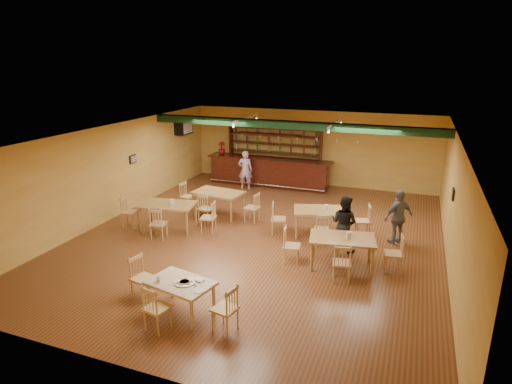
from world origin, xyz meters
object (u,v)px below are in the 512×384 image
at_px(dining_table_c, 168,216).
at_px(dining_table_a, 218,203).
at_px(dining_table_d, 341,252).
at_px(patron_right_a, 344,223).
at_px(bar_counter, 269,172).
at_px(near_table, 181,297).
at_px(patron_bar, 245,170).
at_px(dining_table_b, 320,222).

bearing_deg(dining_table_c, dining_table_a, 51.87).
bearing_deg(dining_table_d, dining_table_c, 162.82).
bearing_deg(patron_right_a, dining_table_c, 24.07).
height_order(bar_counter, dining_table_c, bar_counter).
height_order(near_table, patron_bar, patron_bar).
relative_size(dining_table_d, patron_right_a, 1.04).
relative_size(dining_table_b, patron_bar, 1.00).
distance_m(dining_table_a, dining_table_b, 3.53).
relative_size(dining_table_c, near_table, 1.25).
distance_m(dining_table_a, dining_table_d, 5.00).
distance_m(dining_table_a, patron_bar, 3.12).
bearing_deg(dining_table_d, patron_bar, 121.09).
relative_size(dining_table_a, near_table, 1.24).
bearing_deg(dining_table_a, near_table, -65.36).
relative_size(bar_counter, dining_table_d, 3.25).
bearing_deg(dining_table_c, patron_right_a, -5.54).
relative_size(dining_table_c, dining_table_d, 1.02).
bearing_deg(dining_table_c, bar_counter, 66.88).
bearing_deg(near_table, dining_table_c, 136.75).
distance_m(near_table, patron_right_a, 4.93).
relative_size(near_table, patron_bar, 0.84).
xyz_separation_m(near_table, patron_right_a, (2.54, 4.21, 0.41)).
height_order(dining_table_c, patron_right_a, patron_right_a).
bearing_deg(dining_table_a, dining_table_c, -111.53).
xyz_separation_m(bar_counter, dining_table_a, (-0.42, -3.91, -0.17)).
height_order(bar_counter, patron_bar, patron_bar).
bearing_deg(patron_bar, dining_table_d, 118.09).
bearing_deg(dining_table_d, dining_table_b, 106.69).
height_order(dining_table_c, dining_table_d, dining_table_c).
xyz_separation_m(bar_counter, patron_bar, (-0.71, -0.83, 0.21)).
bearing_deg(dining_table_d, patron_right_a, 87.20).
xyz_separation_m(dining_table_c, near_table, (2.65, -3.82, -0.06)).
bearing_deg(dining_table_a, dining_table_d, -20.62).
height_order(dining_table_b, near_table, dining_table_b).
relative_size(bar_counter, dining_table_c, 3.17).
bearing_deg(near_table, dining_table_d, 61.78).
bearing_deg(dining_table_b, near_table, -125.43).
relative_size(dining_table_b, near_table, 1.20).
bearing_deg(dining_table_b, dining_table_a, 156.36).
height_order(bar_counter, patron_right_a, patron_right_a).
distance_m(dining_table_d, patron_bar, 7.17).
bearing_deg(patron_right_a, patron_bar, -23.63).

